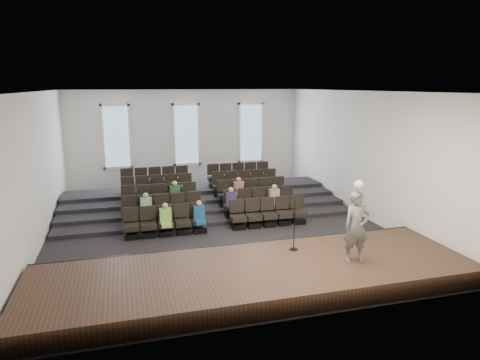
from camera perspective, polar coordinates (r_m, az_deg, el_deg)
name	(u,v)px	position (r m, az deg, el deg)	size (l,w,h in m)	color
ground	(216,225)	(16.35, -3.26, -6.07)	(14.00, 14.00, 0.00)	black
ceiling	(214,91)	(15.50, -3.49, 11.77)	(12.00, 14.00, 0.02)	white
wall_back	(186,138)	(22.57, -7.17, 5.54)	(12.00, 0.04, 5.00)	white
wall_front	(285,216)	(9.17, 6.00, -4.74)	(12.00, 0.04, 5.00)	white
wall_left	(37,169)	(15.64, -25.47, 1.32)	(0.04, 14.00, 5.00)	white
wall_right	(361,154)	(17.97, 15.78, 3.38)	(0.04, 14.00, 5.00)	white
stage	(257,276)	(11.67, 2.22, -12.63)	(11.80, 3.60, 0.50)	#3F291B
stage_lip	(239,251)	(13.23, -0.14, -9.50)	(11.80, 0.06, 0.52)	black
risers	(201,199)	(19.27, -5.28, -2.60)	(11.80, 4.80, 0.60)	black
seating_rows	(207,198)	(17.60, -4.36, -2.42)	(6.80, 4.70, 1.67)	black
windows	(186,135)	(22.48, -7.15, 6.03)	(8.44, 0.10, 3.24)	white
audience	(206,202)	(16.48, -4.56, -2.93)	(5.45, 2.64, 1.10)	#89C14D
speaker	(356,227)	(12.02, 15.27, -6.03)	(0.71, 0.47, 1.95)	#565451
mic_stand	(294,235)	(12.63, 7.21, -7.31)	(0.25, 0.25, 1.50)	black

